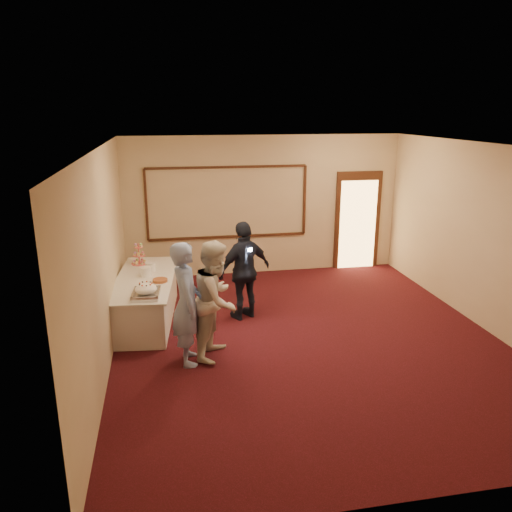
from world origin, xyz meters
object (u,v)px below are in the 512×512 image
(man, at_px, (187,304))
(cupcake_stand, at_px, (139,256))
(pavlova_tray, at_px, (146,291))
(woman, at_px, (216,299))
(guest, at_px, (245,271))
(plate_stack_a, at_px, (146,272))
(plate_stack_b, at_px, (151,266))
(buffet_table, at_px, (146,299))
(tart, at_px, (160,281))

(man, bearing_deg, cupcake_stand, 14.74)
(pavlova_tray, relative_size, woman, 0.34)
(woman, bearing_deg, pavlova_tray, 83.82)
(cupcake_stand, bearing_deg, guest, -29.32)
(plate_stack_a, relative_size, plate_stack_b, 1.03)
(buffet_table, height_order, cupcake_stand, cupcake_stand)
(buffet_table, bearing_deg, plate_stack_b, 75.94)
(guest, bearing_deg, woman, 39.00)
(buffet_table, distance_m, plate_stack_b, 0.60)
(plate_stack_a, relative_size, woman, 0.11)
(buffet_table, distance_m, woman, 1.89)
(pavlova_tray, xyz_separation_m, man, (0.58, -0.73, 0.03))
(tart, xyz_separation_m, man, (0.37, -1.33, 0.10))
(woman, bearing_deg, buffet_table, 59.52)
(cupcake_stand, bearing_deg, plate_stack_a, -79.54)
(plate_stack_a, xyz_separation_m, plate_stack_b, (0.07, 0.30, -0.00))
(buffet_table, height_order, plate_stack_b, plate_stack_b)
(cupcake_stand, relative_size, plate_stack_a, 2.25)
(pavlova_tray, relative_size, guest, 0.35)
(pavlova_tray, distance_m, man, 0.93)
(plate_stack_b, bearing_deg, buffet_table, -104.06)
(pavlova_tray, bearing_deg, tart, 70.98)
(buffet_table, xyz_separation_m, pavlova_tray, (0.05, -0.90, 0.47))
(plate_stack_a, distance_m, woman, 1.87)
(cupcake_stand, relative_size, plate_stack_b, 2.32)
(plate_stack_b, xyz_separation_m, woman, (0.96, -1.86, 0.02))
(buffet_table, bearing_deg, plate_stack_a, 73.02)
(tart, bearing_deg, buffet_table, 131.75)
(cupcake_stand, distance_m, plate_stack_a, 0.76)
(plate_stack_a, height_order, man, man)
(buffet_table, relative_size, guest, 1.49)
(buffet_table, relative_size, plate_stack_b, 13.77)
(buffet_table, bearing_deg, guest, -6.52)
(plate_stack_a, bearing_deg, plate_stack_b, 76.66)
(buffet_table, height_order, guest, guest)
(plate_stack_b, height_order, tart, plate_stack_b)
(guest, bearing_deg, man, 28.38)
(cupcake_stand, xyz_separation_m, tart, (0.37, -1.11, -0.13))
(pavlova_tray, height_order, tart, pavlova_tray)
(pavlova_tray, height_order, plate_stack_a, pavlova_tray)
(woman, bearing_deg, plate_stack_b, 51.49)
(cupcake_stand, xyz_separation_m, plate_stack_a, (0.14, -0.75, -0.07))
(plate_stack_a, relative_size, man, 0.11)
(man, distance_m, woman, 0.45)
(buffet_table, bearing_deg, woman, -54.58)
(plate_stack_b, distance_m, woman, 2.09)
(pavlova_tray, distance_m, guest, 1.78)
(plate_stack_b, distance_m, guest, 1.69)
(man, bearing_deg, pavlova_tray, 36.41)
(pavlova_tray, distance_m, plate_stack_b, 1.27)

